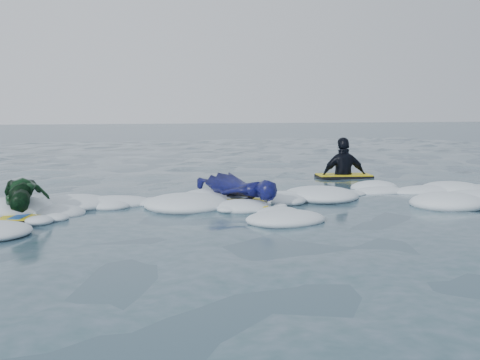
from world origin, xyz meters
name	(u,v)px	position (x,y,z in m)	size (l,w,h in m)	color
ground	(284,217)	(0.00, 0.00, 0.00)	(120.00, 120.00, 0.00)	#19263C
foam_band	(259,205)	(0.00, 1.03, 0.00)	(12.00, 3.10, 0.30)	silver
prone_woman_unit	(239,190)	(-0.27, 1.17, 0.23)	(1.14, 1.83, 0.45)	black
prone_child_unit	(25,197)	(-3.33, 1.02, 0.26)	(0.73, 1.35, 0.51)	black
waiting_rider_unit	(344,178)	(2.90, 3.96, 0.01)	(1.25, 0.85, 1.72)	black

